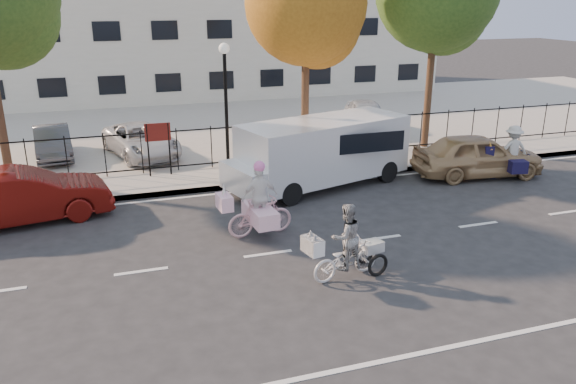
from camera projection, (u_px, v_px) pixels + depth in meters
name	position (u px, v px, depth m)	size (l,w,h in m)	color
ground	(268.00, 254.00, 13.63)	(120.00, 120.00, 0.00)	#333334
road_markings	(268.00, 254.00, 13.63)	(60.00, 9.52, 0.01)	silver
curb	(225.00, 187.00, 18.14)	(60.00, 0.10, 0.15)	#A8A399
sidewalk	(219.00, 178.00, 19.08)	(60.00, 2.20, 0.15)	#A8A399
parking_lot	(182.00, 124.00, 27.08)	(60.00, 15.60, 0.15)	#A8A399
iron_fence	(211.00, 147.00, 19.80)	(58.00, 0.06, 1.50)	black
building	(157.00, 46.00, 35.09)	(34.00, 10.00, 6.00)	silver
lamppost	(225.00, 85.00, 18.86)	(0.36, 0.36, 4.33)	black
street_sign	(158.00, 139.00, 18.73)	(0.85, 0.06, 1.80)	black
zebra_trike	(346.00, 250.00, 12.30)	(2.02, 1.04, 1.73)	white
unicorn_bike	(259.00, 208.00, 14.47)	(2.01, 1.41, 2.02)	#F2B8C1
bull_bike	(511.00, 158.00, 19.03)	(2.04, 1.43, 1.85)	#101536
white_van	(321.00, 150.00, 18.17)	(6.59, 3.59, 2.18)	white
red_sedan	(23.00, 196.00, 15.32)	(1.59, 4.57, 1.51)	#600F0A
gold_sedan	(477.00, 155.00, 19.30)	(1.77, 4.40, 1.50)	tan
lot_car_b	(141.00, 140.00, 21.33)	(1.98, 4.30, 1.19)	silver
lot_car_c	(53.00, 143.00, 21.02)	(1.25, 3.58, 1.18)	#494C51
lot_car_d	(366.00, 116.00, 25.28)	(1.63, 4.04, 1.38)	#B5B8BD
tree_mid	(309.00, 10.00, 19.50)	(4.26, 4.26, 7.81)	#442D1D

